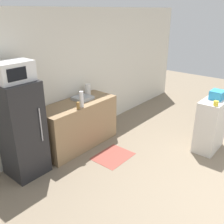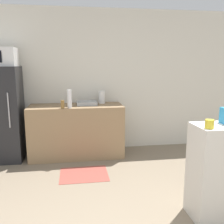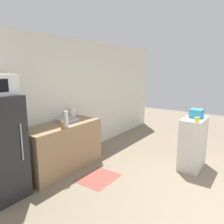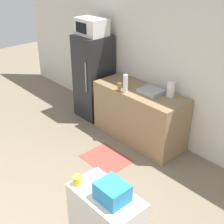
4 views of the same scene
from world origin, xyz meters
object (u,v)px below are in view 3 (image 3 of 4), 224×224
object	(u,v)px
refrigerator	(1,149)
jar	(197,119)
paper_towel_roll	(73,113)
basket	(196,113)
bottle_short	(63,125)
bottle_tall	(66,119)

from	to	relation	value
refrigerator	jar	xyz separation A→B (m)	(2.43, -2.17, 0.27)
jar	paper_towel_roll	world-z (taller)	paper_towel_roll
jar	basket	bearing A→B (deg)	16.04
refrigerator	basket	size ratio (longest dim) A/B	5.90
bottle_short	basket	xyz separation A→B (m)	(1.81, -1.80, 0.12)
bottle_short	basket	distance (m)	2.56
refrigerator	paper_towel_roll	distance (m)	1.69
refrigerator	basket	distance (m)	3.49
bottle_tall	bottle_short	bearing A→B (deg)	-167.76
bottle_short	jar	distance (m)	2.40
refrigerator	jar	distance (m)	3.27
bottle_short	basket	bearing A→B (deg)	-44.83
jar	bottle_tall	bearing A→B (deg)	124.80
jar	paper_towel_roll	xyz separation A→B (m)	(-0.77, 2.34, -0.03)
bottle_tall	paper_towel_roll	distance (m)	0.71
basket	bottle_short	bearing A→B (deg)	135.17
bottle_short	basket	world-z (taller)	basket
bottle_tall	jar	xyz separation A→B (m)	(1.34, -1.93, -0.00)
refrigerator	bottle_short	distance (m)	1.03
bottle_short	jar	world-z (taller)	jar
jar	paper_towel_roll	bearing A→B (deg)	108.20
bottle_short	bottle_tall	bearing A→B (deg)	12.24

